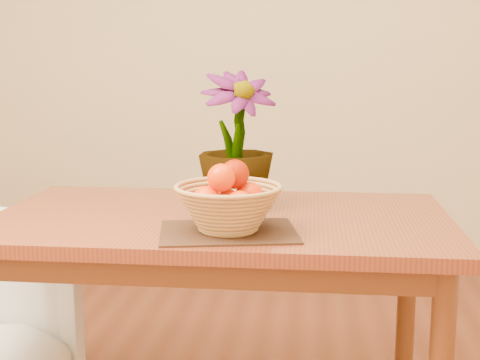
# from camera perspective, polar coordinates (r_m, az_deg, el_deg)

# --- Properties ---
(wall_back) EXTENTS (4.00, 0.02, 2.70)m
(wall_back) POSITION_cam_1_polar(r_m,az_deg,el_deg) (3.95, 2.25, 12.09)
(wall_back) COLOR #FBE2BF
(wall_back) RESTS_ON floor
(table) EXTENTS (1.40, 0.80, 0.75)m
(table) POSITION_cam_1_polar(r_m,az_deg,el_deg) (2.08, -1.63, -5.33)
(table) COLOR maroon
(table) RESTS_ON floor
(placemat) EXTENTS (0.42, 0.35, 0.01)m
(placemat) POSITION_cam_1_polar(r_m,az_deg,el_deg) (1.85, -1.01, -4.44)
(placemat) COLOR #341E13
(placemat) RESTS_ON table
(wicker_basket) EXTENTS (0.30, 0.30, 0.12)m
(wicker_basket) POSITION_cam_1_polar(r_m,az_deg,el_deg) (1.83, -1.01, -2.55)
(wicker_basket) COLOR tan
(wicker_basket) RESTS_ON placemat
(orange_pile) EXTENTS (0.19, 0.18, 0.14)m
(orange_pile) POSITION_cam_1_polar(r_m,az_deg,el_deg) (1.83, -0.92, -0.81)
(orange_pile) COLOR #F53C04
(orange_pile) RESTS_ON wicker_basket
(potted_plant) EXTENTS (0.33, 0.33, 0.44)m
(potted_plant) POSITION_cam_1_polar(r_m,az_deg,el_deg) (2.12, -0.31, 3.39)
(potted_plant) COLOR #194112
(potted_plant) RESTS_ON table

